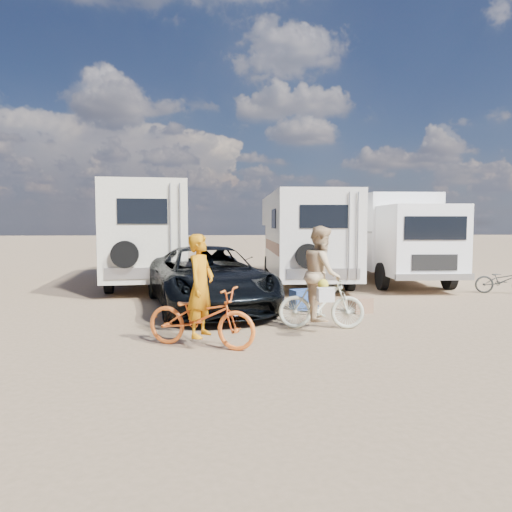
{
  "coord_description": "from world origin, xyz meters",
  "views": [
    {
      "loc": [
        -2.54,
        -8.97,
        2.07
      ],
      "look_at": [
        -1.75,
        2.0,
        1.3
      ],
      "focal_mm": 33.44,
      "sensor_mm": 36.0,
      "label": 1
    }
  ],
  "objects": [
    {
      "name": "ground",
      "position": [
        0.0,
        0.0,
        0.0
      ],
      "size": [
        140.0,
        140.0,
        0.0
      ],
      "primitive_type": "plane",
      "color": "#937758",
      "rests_on": "ground"
    },
    {
      "name": "rv_main",
      "position": [
        0.29,
        7.3,
        1.52
      ],
      "size": [
        2.53,
        7.04,
        3.04
      ],
      "primitive_type": null,
      "rotation": [
        0.0,
        0.0,
        -0.02
      ],
      "color": "silver",
      "rests_on": "ground"
    },
    {
      "name": "rv_left",
      "position": [
        -5.0,
        7.33,
        1.63
      ],
      "size": [
        3.09,
        7.14,
        3.27
      ],
      "primitive_type": null,
      "rotation": [
        0.0,
        0.0,
        0.11
      ],
      "color": "silver",
      "rests_on": "ground"
    },
    {
      "name": "box_truck",
      "position": [
        3.49,
        7.28,
        1.53
      ],
      "size": [
        2.55,
        6.87,
        3.05
      ],
      "primitive_type": null,
      "rotation": [
        0.0,
        0.0,
        -0.03
      ],
      "color": "white",
      "rests_on": "ground"
    },
    {
      "name": "dark_suv",
      "position": [
        -2.88,
        2.5,
        0.75
      ],
      "size": [
        3.63,
        5.8,
        1.49
      ],
      "primitive_type": "imported",
      "rotation": [
        0.0,
        0.0,
        0.23
      ],
      "color": "black",
      "rests_on": "ground"
    },
    {
      "name": "bike_man",
      "position": [
        -2.89,
        -1.1,
        0.51
      ],
      "size": [
        2.04,
        1.38,
        1.01
      ],
      "primitive_type": "imported",
      "rotation": [
        0.0,
        0.0,
        1.16
      ],
      "color": "orange",
      "rests_on": "ground"
    },
    {
      "name": "bike_woman",
      "position": [
        -0.61,
        0.11,
        0.5
      ],
      "size": [
        1.71,
        0.67,
        1.0
      ],
      "primitive_type": "imported",
      "rotation": [
        0.0,
        0.0,
        1.45
      ],
      "color": "beige",
      "rests_on": "ground"
    },
    {
      "name": "rider_man",
      "position": [
        -2.89,
        -1.1,
        0.85
      ],
      "size": [
        0.62,
        0.73,
        1.71
      ],
      "primitive_type": "imported",
      "rotation": [
        0.0,
        0.0,
        1.16
      ],
      "color": "#C2740B",
      "rests_on": "ground"
    },
    {
      "name": "rider_woman",
      "position": [
        -0.61,
        0.11,
        0.91
      ],
      "size": [
        0.8,
        0.97,
        1.83
      ],
      "primitive_type": "imported",
      "rotation": [
        0.0,
        0.0,
        1.45
      ],
      "color": "tan",
      "rests_on": "ground"
    },
    {
      "name": "bike_parked",
      "position": [
        5.63,
        4.27,
        0.4
      ],
      "size": [
        1.6,
        0.95,
        0.79
      ],
      "primitive_type": "imported",
      "rotation": [
        0.0,
        0.0,
        1.27
      ],
      "color": "#232623",
      "rests_on": "ground"
    },
    {
      "name": "cooler",
      "position": [
        -0.58,
        2.25,
        0.23
      ],
      "size": [
        0.68,
        0.57,
        0.47
      ],
      "primitive_type": "cube",
      "rotation": [
        0.0,
        0.0,
        0.28
      ],
      "color": "#28478C",
      "rests_on": "ground"
    },
    {
      "name": "crate",
      "position": [
        0.66,
        1.76,
        0.18
      ],
      "size": [
        0.51,
        0.51,
        0.35
      ],
      "primitive_type": "cube",
      "rotation": [
        0.0,
        0.0,
        0.18
      ],
      "color": "#866046",
      "rests_on": "ground"
    }
  ]
}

